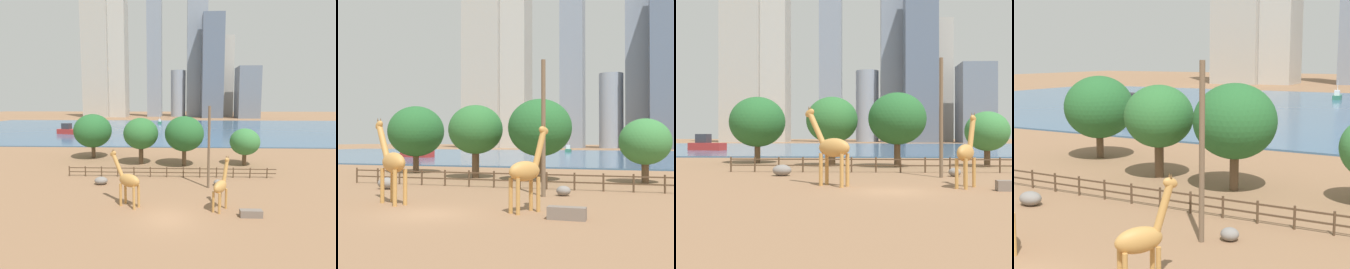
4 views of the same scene
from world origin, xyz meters
TOP-DOWN VIEW (x-y plane):
  - ground_plane at (0.00, 80.00)m, footprint 400.00×400.00m
  - harbor_water at (0.00, 77.00)m, footprint 180.00×86.00m
  - giraffe_tall at (-3.66, 2.54)m, footprint 3.32×2.39m
  - giraffe_companion at (4.58, 1.98)m, footprint 1.98×2.59m
  - utility_pole at (4.21, 7.99)m, footprint 0.28×0.28m
  - boulder_near_fence at (5.39, 8.81)m, footprint 0.95×0.89m
  - boulder_by_pole at (-7.96, 8.77)m, footprint 1.48×1.17m
  - feeding_trough at (6.84, 0.58)m, footprint 1.80×0.60m
  - enclosure_fence at (-0.24, 12.00)m, footprint 26.12×0.14m
  - tree_left_large at (-13.49, 23.23)m, footprint 6.27×6.27m
  - tree_center_broad at (10.82, 18.86)m, footprint 4.42×4.42m
  - tree_right_tall at (-4.77, 19.09)m, footprint 5.28×5.28m
  - tree_left_small at (1.79, 18.13)m, footprint 5.76×5.76m
  - boat_ferry at (-31.79, 56.55)m, footprint 7.57×4.49m
  - boat_sailboat at (-7.46, 98.68)m, footprint 2.11×4.68m
  - skyline_tower_needle at (-39.37, 160.31)m, footprint 10.82×15.10m
  - skyline_block_central at (-15.64, 168.52)m, footprint 9.93×11.99m
  - skyline_tower_glass at (0.98, 168.18)m, footprint 10.37×10.37m
  - skyline_block_left at (-53.20, 154.75)m, footprint 16.74×9.56m
  - skyline_block_right at (34.55, 167.71)m, footprint 8.72×9.30m
  - skyline_tower_short at (44.67, 149.00)m, footprint 13.46×14.41m
  - skyline_block_wide at (22.75, 151.37)m, footprint 13.36×10.59m
  - skyline_tower_far at (13.68, 164.15)m, footprint 13.42×8.69m

SIDE VIEW (x-z plane):
  - ground_plane at x=0.00m, z-range 0.00..0.00m
  - harbor_water at x=0.00m, z-range 0.00..0.20m
  - feeding_trough at x=6.84m, z-range 0.00..0.60m
  - boulder_near_fence at x=5.39m, z-range 0.00..0.67m
  - boulder_by_pole at x=-7.96m, z-range 0.00..0.88m
  - enclosure_fence at x=-0.24m, z-range 0.11..1.41m
  - boat_sailboat at x=-7.46m, z-range -1.15..2.93m
  - boat_ferry at x=-31.79m, z-range -0.31..2.83m
  - giraffe_companion at x=4.58m, z-range -0.17..4.45m
  - giraffe_tall at x=-3.66m, z-range -0.12..4.95m
  - tree_center_broad at x=10.82m, z-range 0.76..6.32m
  - utility_pole at x=4.21m, z-range 0.00..8.98m
  - tree_left_large at x=-13.49m, z-range 0.90..8.38m
  - tree_right_tall at x=-4.77m, z-range 1.13..8.21m
  - tree_left_small at x=1.79m, z-range 1.09..8.49m
  - skyline_tower_short at x=44.67m, z-range 0.00..31.89m
  - skyline_tower_glass at x=0.98m, z-range 0.00..32.24m
  - skyline_block_right at x=34.55m, z-range 0.00..55.03m
  - skyline_block_wide at x=22.75m, z-range 0.00..64.64m
  - skyline_tower_needle at x=-39.37m, z-range 0.00..78.92m
  - skyline_block_central at x=-15.64m, z-range 0.00..86.65m
  - skyline_tower_far at x=13.68m, z-range 0.00..101.56m
  - skyline_block_left at x=-53.20m, z-range 0.00..104.54m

